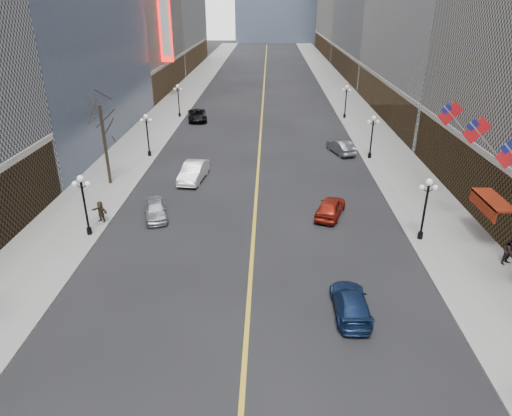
# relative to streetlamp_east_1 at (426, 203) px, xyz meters

# --- Properties ---
(sidewalk_east) EXTENTS (6.00, 230.00, 0.15)m
(sidewalk_east) POSITION_rel_streetlamp_east_1_xyz_m (2.20, 40.00, -2.83)
(sidewalk_east) COLOR gray
(sidewalk_east) RESTS_ON ground
(sidewalk_west) EXTENTS (6.00, 230.00, 0.15)m
(sidewalk_west) POSITION_rel_streetlamp_east_1_xyz_m (-25.80, 40.00, -2.83)
(sidewalk_west) COLOR gray
(sidewalk_west) RESTS_ON ground
(lane_line) EXTENTS (0.25, 200.00, 0.02)m
(lane_line) POSITION_rel_streetlamp_east_1_xyz_m (-11.80, 50.00, -2.89)
(lane_line) COLOR gold
(lane_line) RESTS_ON ground
(streetlamp_east_1) EXTENTS (1.26, 0.44, 4.52)m
(streetlamp_east_1) POSITION_rel_streetlamp_east_1_xyz_m (0.00, 0.00, 0.00)
(streetlamp_east_1) COLOR black
(streetlamp_east_1) RESTS_ON sidewalk_east
(streetlamp_east_2) EXTENTS (1.26, 0.44, 4.52)m
(streetlamp_east_2) POSITION_rel_streetlamp_east_1_xyz_m (0.00, 18.00, 0.00)
(streetlamp_east_2) COLOR black
(streetlamp_east_2) RESTS_ON sidewalk_east
(streetlamp_east_3) EXTENTS (1.26, 0.44, 4.52)m
(streetlamp_east_3) POSITION_rel_streetlamp_east_1_xyz_m (0.00, 36.00, 0.00)
(streetlamp_east_3) COLOR black
(streetlamp_east_3) RESTS_ON sidewalk_east
(streetlamp_west_1) EXTENTS (1.26, 0.44, 4.52)m
(streetlamp_west_1) POSITION_rel_streetlamp_east_1_xyz_m (-23.60, 0.00, 0.00)
(streetlamp_west_1) COLOR black
(streetlamp_west_1) RESTS_ON sidewalk_west
(streetlamp_west_2) EXTENTS (1.26, 0.44, 4.52)m
(streetlamp_west_2) POSITION_rel_streetlamp_east_1_xyz_m (-23.60, 18.00, 0.00)
(streetlamp_west_2) COLOR black
(streetlamp_west_2) RESTS_ON sidewalk_west
(streetlamp_west_3) EXTENTS (1.26, 0.44, 4.52)m
(streetlamp_west_3) POSITION_rel_streetlamp_east_1_xyz_m (-23.60, 36.00, 0.00)
(streetlamp_west_3) COLOR black
(streetlamp_west_3) RESTS_ON sidewalk_west
(flag_4) EXTENTS (2.87, 0.12, 2.87)m
(flag_4) POSITION_rel_streetlamp_east_1_xyz_m (3.51, 2.00, 4.39)
(flag_4) COLOR #B2B2B7
(flag_4) RESTS_ON ground
(flag_5) EXTENTS (2.87, 0.12, 2.87)m
(flag_5) POSITION_rel_streetlamp_east_1_xyz_m (3.51, 7.00, 4.39)
(flag_5) COLOR #B2B2B7
(flag_5) RESTS_ON ground
(awning_c) EXTENTS (1.40, 4.00, 0.93)m
(awning_c) POSITION_rel_streetlamp_east_1_xyz_m (4.30, -0.00, 0.18)
(awning_c) COLOR maroon
(awning_c) RESTS_ON ground
(theatre_marquee) EXTENTS (2.00, 0.55, 12.00)m
(theatre_marquee) POSITION_rel_streetlamp_east_1_xyz_m (-27.68, 50.00, 9.10)
(theatre_marquee) COLOR red
(theatre_marquee) RESTS_ON ground
(tree_west_far) EXTENTS (3.60, 3.60, 7.92)m
(tree_west_far) POSITION_rel_streetlamp_east_1_xyz_m (-25.30, 10.00, 3.34)
(tree_west_far) COLOR #2D231C
(tree_west_far) RESTS_ON sidewalk_west
(car_nb_near) EXTENTS (2.75, 4.43, 1.41)m
(car_nb_near) POSITION_rel_streetlamp_east_1_xyz_m (-19.52, 3.15, -2.20)
(car_nb_near) COLOR #B2B6BA
(car_nb_near) RESTS_ON ground
(car_nb_mid) EXTENTS (2.41, 5.36, 1.71)m
(car_nb_mid) POSITION_rel_streetlamp_east_1_xyz_m (-17.78, 11.26, -2.05)
(car_nb_mid) COLOR white
(car_nb_mid) RESTS_ON ground
(car_nb_far) EXTENTS (3.48, 5.81, 1.51)m
(car_nb_far) POSITION_rel_streetlamp_east_1_xyz_m (-20.80, 34.34, -2.15)
(car_nb_far) COLOR black
(car_nb_far) RESTS_ON ground
(car_sb_near) EXTENTS (1.86, 4.55, 1.32)m
(car_sb_near) POSITION_rel_streetlamp_east_1_xyz_m (-6.25, -8.37, -2.24)
(car_sb_near) COLOR navy
(car_sb_near) RESTS_ON ground
(car_sb_mid) EXTENTS (3.15, 4.76, 1.50)m
(car_sb_mid) POSITION_rel_streetlamp_east_1_xyz_m (-5.88, 3.86, -2.15)
(car_sb_mid) COLOR maroon
(car_sb_mid) RESTS_ON ground
(car_sb_far) EXTENTS (2.93, 4.77, 1.48)m
(car_sb_far) POSITION_rel_streetlamp_east_1_xyz_m (-2.80, 19.93, -2.16)
(car_sb_far) COLOR #52565A
(car_sb_far) RESTS_ON ground
(ped_east_walk) EXTENTS (1.02, 0.86, 1.83)m
(ped_east_walk) POSITION_rel_streetlamp_east_1_xyz_m (4.60, -3.23, -1.83)
(ped_east_walk) COLOR black
(ped_east_walk) RESTS_ON sidewalk_east
(ped_west_far) EXTENTS (1.58, 1.03, 1.66)m
(ped_west_far) POSITION_rel_streetlamp_east_1_xyz_m (-23.40, 2.07, -1.92)
(ped_west_far) COLOR #332B1C
(ped_west_far) RESTS_ON sidewalk_west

